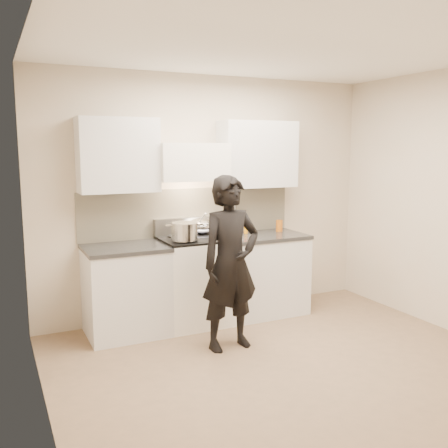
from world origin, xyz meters
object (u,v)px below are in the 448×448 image
object	(u,v)px
stove	(197,280)
counter_right	(263,273)
wok	(201,226)
person	(230,263)
utensil_crock	(233,224)

from	to	relation	value
stove	counter_right	size ratio (longest dim) A/B	1.04
wok	stove	bearing A→B (deg)	-127.46
stove	person	world-z (taller)	person
counter_right	utensil_crock	world-z (taller)	utensil_crock
counter_right	wok	bearing A→B (deg)	168.64
utensil_crock	person	xyz separation A→B (m)	(-0.53, -1.02, -0.20)
wok	utensil_crock	bearing A→B (deg)	12.40
stove	wok	xyz separation A→B (m)	(0.11, 0.14, 0.57)
utensil_crock	person	world-z (taller)	person
stove	person	xyz separation A→B (m)	(0.03, -0.78, 0.35)
stove	wok	bearing A→B (deg)	52.54
stove	person	size ratio (longest dim) A/B	0.58
wok	person	size ratio (longest dim) A/B	0.24
utensil_crock	person	distance (m)	1.17
wok	person	xyz separation A→B (m)	(-0.08, -0.92, -0.22)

